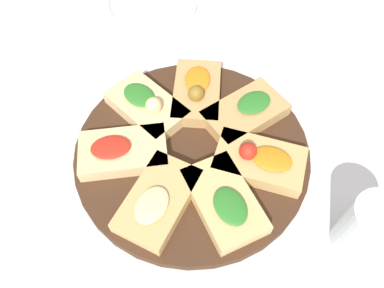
% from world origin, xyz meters
% --- Properties ---
extents(ground_plane, '(3.00, 3.00, 0.00)m').
position_xyz_m(ground_plane, '(0.00, 0.00, 0.00)').
color(ground_plane, white).
extents(serving_board, '(0.40, 0.40, 0.02)m').
position_xyz_m(serving_board, '(0.00, 0.00, 0.01)').
color(serving_board, '#422819').
rests_on(serving_board, ground_plane).
extents(focaccia_slice_0, '(0.14, 0.17, 0.03)m').
position_xyz_m(focaccia_slice_0, '(0.05, 0.11, 0.03)').
color(focaccia_slice_0, '#E5C689').
rests_on(focaccia_slice_0, serving_board).
extents(focaccia_slice_1, '(0.15, 0.17, 0.03)m').
position_xyz_m(focaccia_slice_1, '(-0.06, 0.10, 0.03)').
color(focaccia_slice_1, tan).
rests_on(focaccia_slice_1, serving_board).
extents(focaccia_slice_2, '(0.15, 0.10, 0.03)m').
position_xyz_m(focaccia_slice_2, '(-0.12, 0.01, 0.03)').
color(focaccia_slice_2, '#DBB775').
rests_on(focaccia_slice_2, serving_board).
extents(focaccia_slice_3, '(0.16, 0.16, 0.05)m').
position_xyz_m(focaccia_slice_3, '(-0.09, -0.08, 0.03)').
color(focaccia_slice_3, tan).
rests_on(focaccia_slice_3, serving_board).
extents(focaccia_slice_4, '(0.09, 0.15, 0.03)m').
position_xyz_m(focaccia_slice_4, '(0.01, -0.12, 0.03)').
color(focaccia_slice_4, tan).
rests_on(focaccia_slice_4, serving_board).
extents(focaccia_slice_5, '(0.17, 0.15, 0.05)m').
position_xyz_m(focaccia_slice_5, '(0.09, -0.07, 0.03)').
color(focaccia_slice_5, tan).
rests_on(focaccia_slice_5, serving_board).
extents(focaccia_slice_6, '(0.16, 0.11, 0.05)m').
position_xyz_m(focaccia_slice_6, '(0.11, 0.03, 0.03)').
color(focaccia_slice_6, '#E5C689').
rests_on(focaccia_slice_6, serving_board).
extents(plate_right, '(0.22, 0.22, 0.02)m').
position_xyz_m(plate_right, '(0.40, -0.14, 0.01)').
color(plate_right, white).
rests_on(plate_right, ground_plane).
extents(water_glass, '(0.08, 0.08, 0.11)m').
position_xyz_m(water_glass, '(-0.27, -0.13, 0.05)').
color(water_glass, silver).
rests_on(water_glass, ground_plane).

